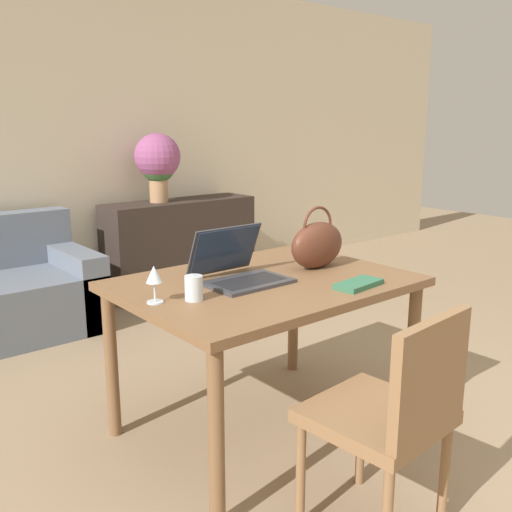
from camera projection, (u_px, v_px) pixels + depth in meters
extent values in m
plane|color=#997F60|center=(390.00, 485.00, 2.37)|extent=(14.00, 14.00, 0.00)
cube|color=beige|center=(60.00, 138.00, 4.58)|extent=(10.00, 0.06, 2.70)
cube|color=brown|center=(265.00, 284.00, 2.64)|extent=(1.30, 0.96, 0.04)
cylinder|color=brown|center=(216.00, 439.00, 2.05)|extent=(0.06, 0.06, 0.72)
cylinder|color=brown|center=(412.00, 356.00, 2.78)|extent=(0.06, 0.06, 0.72)
cylinder|color=brown|center=(111.00, 364.00, 2.68)|extent=(0.06, 0.06, 0.72)
cylinder|color=brown|center=(293.00, 313.00, 3.41)|extent=(0.06, 0.06, 0.72)
cube|color=olive|center=(375.00, 416.00, 2.03)|extent=(0.47, 0.47, 0.05)
cube|color=olive|center=(430.00, 377.00, 1.84)|extent=(0.42, 0.07, 0.39)
cylinder|color=olive|center=(301.00, 474.00, 2.09)|extent=(0.04, 0.04, 0.43)
cylinder|color=olive|center=(361.00, 437.00, 2.34)|extent=(0.04, 0.04, 0.43)
cylinder|color=olive|center=(444.00, 476.00, 2.08)|extent=(0.04, 0.04, 0.43)
cube|color=slate|center=(74.00, 284.00, 4.30)|extent=(0.20, 0.86, 0.56)
cube|color=#332823|center=(181.00, 245.00, 5.09)|extent=(1.38, 0.40, 0.80)
cube|color=#38383D|center=(248.00, 282.00, 2.56)|extent=(0.37, 0.25, 0.02)
cube|color=black|center=(249.00, 281.00, 2.56)|extent=(0.32, 0.16, 0.00)
cube|color=#38383D|center=(224.00, 250.00, 2.67)|extent=(0.37, 0.10, 0.23)
cube|color=#23334C|center=(225.00, 249.00, 2.67)|extent=(0.34, 0.09, 0.21)
cylinder|color=silver|center=(194.00, 288.00, 2.32)|extent=(0.08, 0.08, 0.10)
cylinder|color=silver|center=(155.00, 302.00, 2.30)|extent=(0.07, 0.07, 0.01)
cylinder|color=silver|center=(155.00, 292.00, 2.29)|extent=(0.01, 0.01, 0.08)
cone|color=silver|center=(154.00, 274.00, 2.27)|extent=(0.07, 0.07, 0.07)
ellipsoid|color=#592D1E|center=(317.00, 245.00, 2.83)|extent=(0.33, 0.14, 0.23)
torus|color=#592D1E|center=(318.00, 226.00, 2.81)|extent=(0.19, 0.01, 0.19)
cylinder|color=tan|center=(159.00, 188.00, 4.86)|extent=(0.16, 0.16, 0.24)
sphere|color=#3D6B38|center=(158.00, 166.00, 4.82)|extent=(0.29, 0.29, 0.29)
sphere|color=#994C7F|center=(157.00, 156.00, 4.80)|extent=(0.39, 0.39, 0.39)
cube|color=#336B4C|center=(359.00, 284.00, 2.52)|extent=(0.25, 0.14, 0.02)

